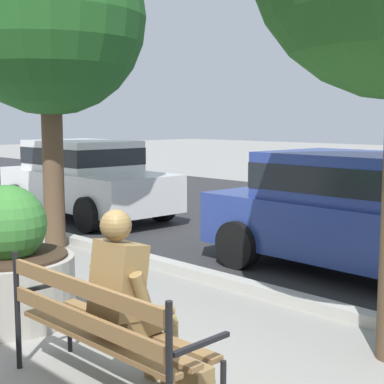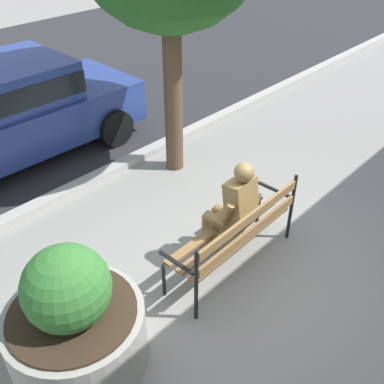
{
  "view_description": "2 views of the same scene",
  "coord_description": "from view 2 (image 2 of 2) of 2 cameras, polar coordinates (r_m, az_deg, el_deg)",
  "views": [
    {
      "loc": [
        3.24,
        -2.1,
        1.97
      ],
      "look_at": [
        -3.49,
        4.45,
        0.8
      ],
      "focal_mm": 54.31,
      "sensor_mm": 36.0,
      "label": 1
    },
    {
      "loc": [
        -3.17,
        -2.1,
        3.8
      ],
      "look_at": [
        -0.02,
        0.89,
        0.75
      ],
      "focal_mm": 41.72,
      "sensor_mm": 36.0,
      "label": 2
    }
  ],
  "objects": [
    {
      "name": "curb_stone",
      "position": [
        7.01,
        -11.91,
        1.97
      ],
      "size": [
        60.0,
        0.2,
        0.12
      ],
      "primitive_type": "cube",
      "color": "#B2AFA8",
      "rests_on": "ground"
    },
    {
      "name": "parked_car_blue",
      "position": [
        7.68,
        -22.49,
        9.71
      ],
      "size": [
        4.12,
        1.97,
        1.56
      ],
      "color": "navy",
      "rests_on": "ground"
    },
    {
      "name": "concrete_planter",
      "position": [
        4.34,
        -14.79,
        -15.74
      ],
      "size": [
        1.28,
        1.28,
        1.35
      ],
      "color": "#A8A399",
      "rests_on": "ground"
    },
    {
      "name": "bronze_statue_seated",
      "position": [
        5.18,
        4.97,
        -2.33
      ],
      "size": [
        0.63,
        0.77,
        1.37
      ],
      "color": "olive",
      "rests_on": "ground"
    },
    {
      "name": "ground_plane",
      "position": [
        5.38,
        7.15,
        -10.23
      ],
      "size": [
        80.0,
        80.0,
        0.0
      ],
      "primitive_type": "plane",
      "color": "gray"
    },
    {
      "name": "park_bench",
      "position": [
        5.08,
        5.85,
        -5.07
      ],
      "size": [
        1.81,
        0.56,
        0.95
      ],
      "color": "olive",
      "rests_on": "ground"
    }
  ]
}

